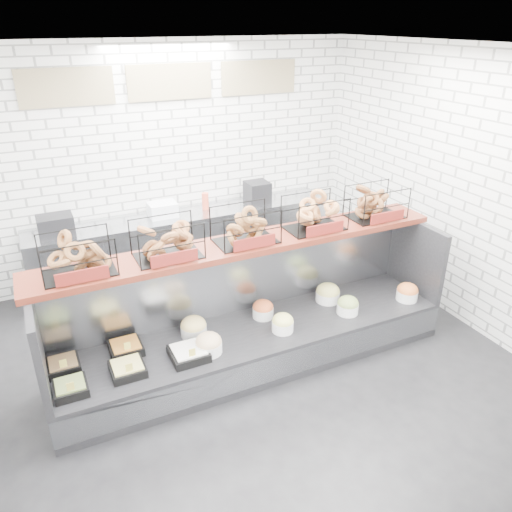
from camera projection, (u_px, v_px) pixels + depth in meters
ground at (269, 377)px, 4.92m from camera, size 5.50×5.50×0.00m
room_shell at (241, 158)px, 4.52m from camera, size 5.02×5.51×3.01m
display_case at (253, 332)px, 5.05m from camera, size 4.00×0.90×1.20m
bagel_shelf at (246, 229)px, 4.74m from camera, size 4.10×0.50×0.40m
prep_counter at (187, 243)px, 6.69m from camera, size 4.00×0.60×1.20m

